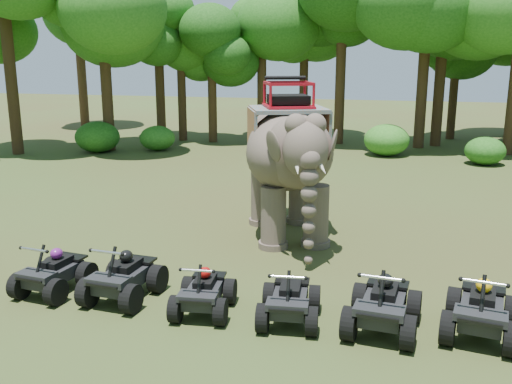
% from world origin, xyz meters
% --- Properties ---
extents(ground, '(110.00, 110.00, 0.00)m').
position_xyz_m(ground, '(0.00, 0.00, 0.00)').
color(ground, '#47381E').
rests_on(ground, ground).
extents(elephant, '(4.18, 5.94, 4.57)m').
position_xyz_m(elephant, '(0.31, 3.84, 2.28)').
color(elephant, brown).
rests_on(elephant, ground).
extents(atv_0, '(1.39, 1.78, 1.22)m').
position_xyz_m(atv_0, '(-3.99, -1.57, 0.61)').
color(atv_0, black).
rests_on(atv_0, ground).
extents(atv_1, '(1.44, 1.87, 1.31)m').
position_xyz_m(atv_1, '(-2.31, -1.52, 0.66)').
color(atv_1, black).
rests_on(atv_1, ground).
extents(atv_2, '(1.28, 1.66, 1.15)m').
position_xyz_m(atv_2, '(-0.39, -1.74, 0.58)').
color(atv_2, black).
rests_on(atv_2, ground).
extents(atv_3, '(1.32, 1.71, 1.19)m').
position_xyz_m(atv_3, '(1.41, -1.72, 0.60)').
color(atv_3, black).
rests_on(atv_3, ground).
extents(atv_4, '(1.52, 1.96, 1.36)m').
position_xyz_m(atv_4, '(3.23, -1.66, 0.68)').
color(atv_4, black).
rests_on(atv_4, ground).
extents(atv_5, '(1.63, 2.03, 1.35)m').
position_xyz_m(atv_5, '(5.04, -1.44, 0.68)').
color(atv_5, black).
rests_on(atv_5, ground).
extents(tree_0, '(6.49, 6.49, 9.27)m').
position_xyz_m(tree_0, '(0.00, 21.78, 4.64)').
color(tree_0, '#195114').
rests_on(tree_0, ground).
extents(tree_1, '(6.84, 6.84, 9.78)m').
position_xyz_m(tree_1, '(4.59, 21.36, 4.89)').
color(tree_1, '#195114').
rests_on(tree_1, ground).
extents(tree_23, '(6.82, 6.82, 9.75)m').
position_xyz_m(tree_23, '(-16.26, 14.11, 4.87)').
color(tree_23, '#195114').
rests_on(tree_23, ground).
extents(tree_24, '(6.87, 6.87, 9.81)m').
position_xyz_m(tree_24, '(-12.07, 16.38, 4.90)').
color(tree_24, '#195114').
rests_on(tree_24, ground).
extents(tree_25, '(4.74, 4.74, 6.78)m').
position_xyz_m(tree_25, '(-9.44, 20.81, 3.39)').
color(tree_25, '#195114').
rests_on(tree_25, ground).
extents(tree_26, '(5.82, 5.82, 8.31)m').
position_xyz_m(tree_26, '(-4.73, 21.97, 4.16)').
color(tree_26, '#195114').
rests_on(tree_26, ground).
extents(tree_27, '(5.80, 5.80, 8.28)m').
position_xyz_m(tree_27, '(-10.56, 20.12, 4.14)').
color(tree_27, '#195114').
rests_on(tree_27, ground).
extents(tree_32, '(5.05, 5.05, 7.21)m').
position_xyz_m(tree_32, '(6.63, 25.38, 3.61)').
color(tree_32, '#195114').
rests_on(tree_32, ground).
extents(tree_33, '(5.05, 5.05, 7.21)m').
position_xyz_m(tree_33, '(-7.46, 20.65, 3.61)').
color(tree_33, '#195114').
rests_on(tree_33, ground).
extents(tree_34, '(5.69, 5.69, 8.12)m').
position_xyz_m(tree_34, '(-2.49, 23.92, 4.06)').
color(tree_34, '#195114').
rests_on(tree_34, ground).
extents(tree_37, '(7.55, 7.55, 10.79)m').
position_xyz_m(tree_37, '(-18.37, 24.64, 5.40)').
color(tree_37, '#195114').
rests_on(tree_37, ground).
extents(tree_38, '(6.97, 6.97, 9.96)m').
position_xyz_m(tree_38, '(5.56, 22.34, 4.98)').
color(tree_38, '#195114').
rests_on(tree_38, ground).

